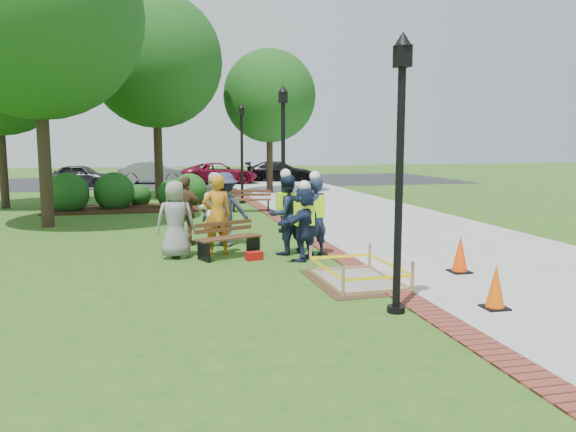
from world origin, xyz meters
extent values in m
plane|color=#285116|center=(0.00, 0.00, 0.00)|extent=(100.00, 100.00, 0.00)
cube|color=#9E9E99|center=(5.00, 10.00, 0.01)|extent=(6.00, 60.00, 0.02)
cube|color=maroon|center=(1.75, 10.00, 0.01)|extent=(0.50, 60.00, 0.03)
cube|color=#381E0F|center=(-3.00, 12.00, 0.02)|extent=(7.00, 3.00, 0.05)
cube|color=black|center=(0.00, 27.00, 0.00)|extent=(36.00, 12.00, 0.01)
cube|color=#47331E|center=(1.34, -1.04, 0.00)|extent=(1.77, 2.35, 0.01)
cube|color=gray|center=(1.34, -1.04, 0.02)|extent=(1.25, 1.83, 0.04)
cube|color=tan|center=(1.34, -1.04, 0.04)|extent=(1.37, 1.96, 0.08)
cube|color=tan|center=(1.34, -1.04, 0.28)|extent=(1.41, 1.99, 0.55)
cube|color=yellow|center=(1.34, -1.04, 0.30)|extent=(1.35, 1.94, 0.06)
cube|color=brown|center=(-0.76, 1.76, 0.46)|extent=(1.56, 1.00, 0.04)
cube|color=brown|center=(-0.85, 1.99, 0.69)|extent=(1.40, 0.63, 0.24)
cube|color=black|center=(-0.76, 1.76, 0.22)|extent=(1.46, 1.00, 0.44)
cube|color=brown|center=(1.14, 10.05, 0.46)|extent=(1.57, 0.75, 0.04)
cube|color=brown|center=(1.19, 10.29, 0.69)|extent=(1.49, 0.36, 0.24)
cube|color=black|center=(1.14, 10.05, 0.22)|extent=(1.44, 0.78, 0.44)
cube|color=black|center=(2.84, -3.23, 0.02)|extent=(0.37, 0.37, 0.05)
cone|color=#F65707|center=(2.84, -3.23, 0.39)|extent=(0.30, 0.30, 0.69)
cube|color=black|center=(3.59, -0.86, 0.03)|extent=(0.40, 0.40, 0.05)
cone|color=#FC4607|center=(3.59, -0.86, 0.42)|extent=(0.31, 0.31, 0.73)
cube|color=black|center=(3.63, 10.63, 0.02)|extent=(0.36, 0.36, 0.05)
cone|color=#FF5E08|center=(3.63, 10.63, 0.37)|extent=(0.28, 0.28, 0.65)
cube|color=#AE110D|center=(-0.25, 1.36, 0.10)|extent=(0.42, 0.29, 0.19)
cylinder|color=black|center=(1.25, -3.00, 1.90)|extent=(0.12, 0.12, 3.80)
cube|color=black|center=(1.25, -3.00, 3.90)|extent=(0.22, 0.22, 0.32)
cone|color=black|center=(1.25, -3.00, 4.15)|extent=(0.28, 0.28, 0.22)
cylinder|color=black|center=(1.25, -3.00, 0.05)|extent=(0.28, 0.28, 0.10)
cylinder|color=black|center=(1.25, 5.00, 1.90)|extent=(0.12, 0.12, 3.80)
cube|color=black|center=(1.25, 5.00, 3.90)|extent=(0.22, 0.22, 0.32)
cone|color=black|center=(1.25, 5.00, 4.15)|extent=(0.28, 0.28, 0.22)
cylinder|color=black|center=(1.25, 5.00, 0.05)|extent=(0.28, 0.28, 0.10)
cylinder|color=black|center=(1.25, 13.00, 1.90)|extent=(0.12, 0.12, 3.80)
cube|color=black|center=(1.25, 13.00, 3.90)|extent=(0.22, 0.22, 0.32)
cone|color=black|center=(1.25, 13.00, 4.15)|extent=(0.28, 0.28, 0.22)
cylinder|color=black|center=(1.25, 13.00, 0.05)|extent=(0.28, 0.28, 0.10)
cylinder|color=#3D2D1E|center=(-5.69, 7.76, 2.66)|extent=(0.38, 0.38, 5.32)
sphere|color=#154B15|center=(-5.69, 7.76, 6.47)|extent=(6.34, 6.34, 6.34)
cylinder|color=#3D2D1E|center=(-2.22, 16.17, 2.60)|extent=(0.39, 0.39, 5.21)
sphere|color=#154B15|center=(-2.22, 16.17, 6.33)|extent=(6.13, 6.13, 6.13)
cylinder|color=#3D2D1E|center=(3.44, 17.89, 2.05)|extent=(0.33, 0.33, 4.09)
sphere|color=#154B15|center=(3.44, 17.89, 4.97)|extent=(4.75, 4.75, 4.75)
cylinder|color=#3D2D1E|center=(-8.25, 13.40, 2.34)|extent=(0.32, 0.32, 4.68)
sphere|color=#154B15|center=(-5.67, 11.88, 0.00)|extent=(1.60, 1.60, 1.60)
sphere|color=#154B15|center=(-3.99, 12.31, 0.00)|extent=(1.57, 1.57, 1.57)
sphere|color=#154B15|center=(-1.72, 12.15, 0.00)|extent=(1.24, 1.24, 1.24)
sphere|color=#154B15|center=(-1.00, 12.88, 0.00)|extent=(1.44, 1.44, 1.44)
sphere|color=#154B15|center=(-3.04, 13.36, 0.00)|extent=(0.95, 0.95, 0.95)
imported|color=gray|center=(-1.95, 2.00, 0.89)|extent=(0.59, 0.39, 1.78)
imported|color=#C77617|center=(-0.99, 2.15, 0.94)|extent=(0.64, 0.45, 1.88)
imported|color=white|center=(-0.94, 3.29, 0.94)|extent=(0.68, 0.53, 1.88)
imported|color=brown|center=(-1.62, 3.53, 0.89)|extent=(0.67, 0.60, 1.78)
imported|color=#2E3250|center=(-0.65, 3.31, 0.93)|extent=(0.69, 0.55, 1.87)
imported|color=#171C3E|center=(0.85, 1.10, 0.83)|extent=(0.62, 0.61, 1.65)
cube|color=#BBFB15|center=(0.85, 1.10, 1.06)|extent=(0.42, 0.26, 0.52)
sphere|color=white|center=(0.85, 1.10, 1.68)|extent=(0.25, 0.25, 0.25)
imported|color=#18183E|center=(1.19, 1.47, 0.92)|extent=(0.69, 0.57, 1.84)
cube|color=#BBFB15|center=(1.19, 1.47, 1.18)|extent=(0.42, 0.26, 0.52)
sphere|color=white|center=(1.19, 1.47, 1.86)|extent=(0.25, 0.25, 0.25)
imported|color=#162639|center=(0.60, 1.87, 0.94)|extent=(0.70, 0.59, 1.87)
cube|color=#BBFB15|center=(0.60, 1.87, 1.20)|extent=(0.42, 0.26, 0.52)
sphere|color=white|center=(0.60, 1.87, 1.90)|extent=(0.25, 0.25, 0.25)
imported|color=#29292B|center=(-6.67, 24.32, 0.00)|extent=(2.79, 4.68, 1.43)
imported|color=#97979C|center=(-2.47, 25.64, 0.00)|extent=(2.67, 4.94, 1.53)
imported|color=maroon|center=(1.56, 24.48, 0.00)|extent=(1.97, 4.45, 1.45)
imported|color=black|center=(5.75, 25.97, 0.00)|extent=(2.88, 4.75, 1.44)
camera|label=1|loc=(-2.34, -10.89, 2.65)|focal=35.00mm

